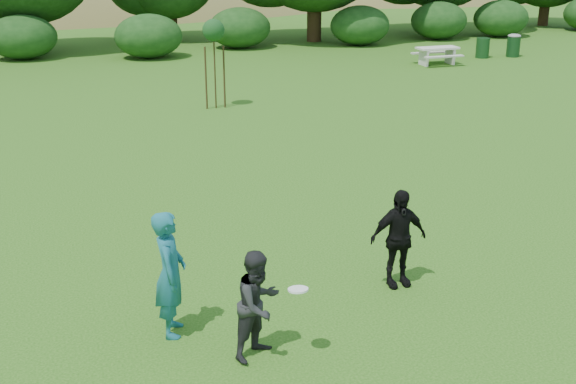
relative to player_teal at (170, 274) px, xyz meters
name	(u,v)px	position (x,y,z in m)	size (l,w,h in m)	color
ground	(356,332)	(2.46, -0.83, -0.92)	(120.00, 120.00, 0.00)	#19470C
player_teal	(170,274)	(0.00, 0.00, 0.00)	(0.67, 0.44, 1.83)	#185E6E
player_grey	(259,304)	(0.99, -0.95, -0.16)	(0.73, 0.57, 1.51)	#242427
player_black	(398,238)	(3.68, 0.32, -0.11)	(0.95, 0.40, 1.62)	black
trash_can_near	(483,48)	(17.82, 19.56, -0.47)	(0.60, 0.60, 0.90)	#163C1B
frisbee	(298,290)	(1.45, -1.19, 0.10)	(0.27, 0.27, 0.06)	white
sapling	(214,33)	(3.87, 13.55, 1.50)	(0.70, 0.70, 2.85)	#352814
picnic_table	(437,53)	(14.90, 18.58, -0.40)	(1.80, 1.48, 0.76)	beige
trash_can_lidded	(514,45)	(19.33, 19.36, -0.38)	(0.60, 0.60, 1.05)	#143719
hillside	(80,111)	(1.90, 67.62, -12.89)	(150.00, 72.00, 52.00)	olive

